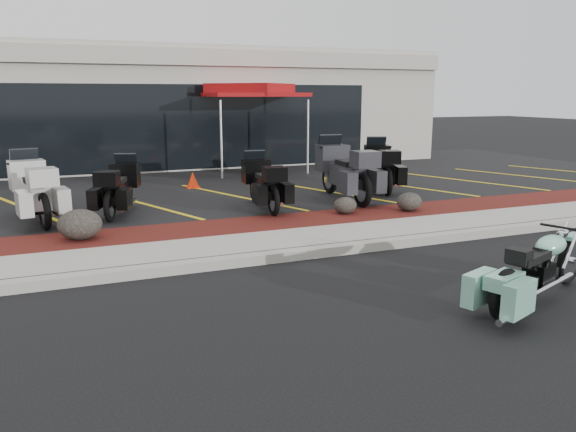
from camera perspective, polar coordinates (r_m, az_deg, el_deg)
name	(u,v)px	position (r m, az deg, el deg)	size (l,w,h in m)	color
ground	(352,271)	(8.20, 6.55, -5.61)	(90.00, 90.00, 0.00)	black
curb	(325,251)	(8.94, 3.81, -3.53)	(24.00, 0.25, 0.15)	gray
sidewalk	(307,240)	(9.56, 1.98, -2.47)	(24.00, 1.20, 0.15)	gray
mulch_bed	(282,225)	(10.63, -0.66, -0.92)	(24.00, 1.20, 0.16)	#38120C
upper_lot	(210,184)	(15.69, -7.91, 3.26)	(26.00, 9.60, 0.15)	black
dealership_building	(166,108)	(21.64, -12.25, 10.70)	(18.00, 8.16, 4.00)	#9C998D
boulder_left	(80,224)	(9.83, -20.39, -0.81)	(0.71, 0.59, 0.50)	black
boulder_mid	(345,205)	(11.28, 5.83, 1.09)	(0.48, 0.40, 0.34)	black
boulder_right	(409,202)	(11.76, 12.21, 1.43)	(0.54, 0.45, 0.38)	black
hero_cruiser	(570,253)	(8.35, 26.75, -3.35)	(2.54, 0.64, 0.89)	#7EC5A9
touring_white	(27,181)	(12.30, -25.01, 3.20)	(2.26, 0.86, 1.32)	silver
touring_black_front	(127,180)	(12.34, -16.05, 3.51)	(1.98, 0.75, 1.15)	black
touring_black_mid	(255,177)	(12.37, -3.39, 4.02)	(2.00, 0.77, 1.17)	black
touring_grey	(330,164)	(13.51, 4.28, 5.27)	(2.45, 0.94, 1.43)	#2E2E33
touring_black_rear	(376,161)	(14.92, 8.91, 5.54)	(2.20, 0.84, 1.28)	black
traffic_cone	(193,180)	(14.62, -9.64, 3.64)	(0.32, 0.32, 0.40)	#FF2C08
popup_canopy	(251,92)	(17.66, -3.81, 12.48)	(3.23, 3.23, 2.67)	silver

